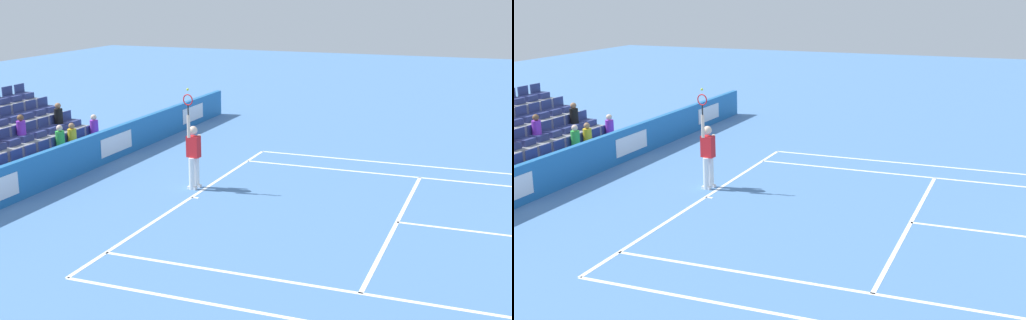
# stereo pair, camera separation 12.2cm
# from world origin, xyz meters

# --- Properties ---
(line_baseline) EXTENTS (10.97, 0.10, 0.01)m
(line_baseline) POSITION_xyz_m (0.00, -11.89, 0.00)
(line_baseline) COLOR white
(line_baseline) RESTS_ON ground
(line_service) EXTENTS (8.23, 0.10, 0.01)m
(line_service) POSITION_xyz_m (0.00, -6.40, 0.00)
(line_service) COLOR white
(line_service) RESTS_ON ground
(line_singles_sideline_left) EXTENTS (0.10, 11.89, 0.01)m
(line_singles_sideline_left) POSITION_xyz_m (4.12, -5.95, 0.00)
(line_singles_sideline_left) COLOR white
(line_singles_sideline_left) RESTS_ON ground
(line_singles_sideline_right) EXTENTS (0.10, 11.89, 0.01)m
(line_singles_sideline_right) POSITION_xyz_m (-4.12, -5.95, 0.00)
(line_singles_sideline_right) COLOR white
(line_singles_sideline_right) RESTS_ON ground
(line_doubles_sideline_right) EXTENTS (0.10, 11.89, 0.01)m
(line_doubles_sideline_right) POSITION_xyz_m (-5.49, -5.95, 0.00)
(line_doubles_sideline_right) COLOR white
(line_doubles_sideline_right) RESTS_ON ground
(line_centre_mark) EXTENTS (0.10, 0.20, 0.01)m
(line_centre_mark) POSITION_xyz_m (0.00, -11.79, 0.00)
(line_centre_mark) COLOR white
(line_centre_mark) RESTS_ON ground
(sponsor_barrier) EXTENTS (22.61, 0.22, 1.05)m
(sponsor_barrier) POSITION_xyz_m (0.00, -16.08, 0.52)
(sponsor_barrier) COLOR #1E66AD
(sponsor_barrier) RESTS_ON ground
(tennis_player) EXTENTS (0.52, 0.38, 2.85)m
(tennis_player) POSITION_xyz_m (-0.78, -12.18, 0.99)
(tennis_player) COLOR white
(tennis_player) RESTS_ON ground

